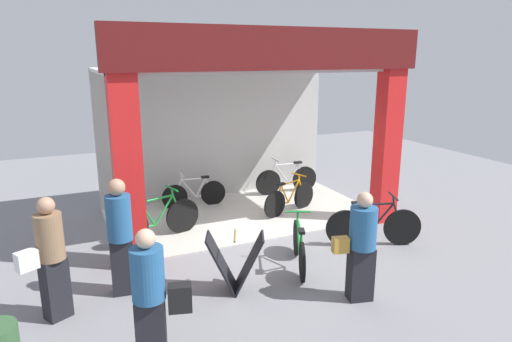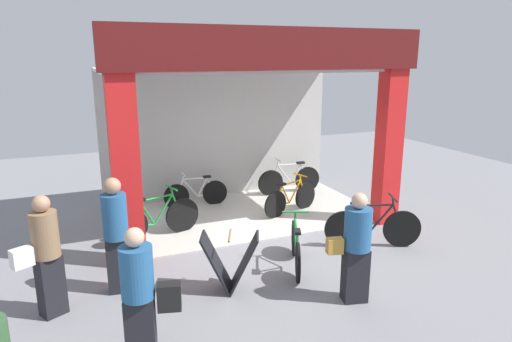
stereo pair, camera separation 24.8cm
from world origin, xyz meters
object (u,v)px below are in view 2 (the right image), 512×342
bicycle_parked_0 (296,248)px  bicycle_parked_1 (373,227)px  bicycle_inside_3 (289,180)px  pedestrian_0 (46,255)px  bicycle_inside_2 (196,193)px  pedestrian_1 (141,297)px  bicycle_inside_0 (291,199)px  sandwich_board_sign (230,263)px  bicycle_inside_1 (157,219)px  pedestrian_3 (356,246)px  pedestrian_2 (116,233)px

bicycle_parked_0 → bicycle_parked_1: bicycle_parked_1 is taller
bicycle_inside_3 → pedestrian_0: 6.55m
bicycle_inside_2 → pedestrian_1: size_ratio=0.89×
bicycle_inside_2 → bicycle_parked_1: bearing=-55.4°
bicycle_inside_0 → bicycle_inside_2: 2.17m
bicycle_inside_2 → sandwich_board_sign: sandwich_board_sign is taller
bicycle_parked_1 → pedestrian_0: bearing=-177.8°
bicycle_inside_2 → bicycle_inside_1: bearing=-127.5°
bicycle_inside_1 → bicycle_parked_0: bicycle_inside_1 is taller
bicycle_inside_2 → pedestrian_3: bearing=-78.6°
bicycle_inside_1 → bicycle_parked_1: size_ratio=1.05×
bicycle_inside_1 → sandwich_board_sign: 2.45m
pedestrian_2 → sandwich_board_sign: bearing=-21.8°
bicycle_parked_0 → pedestrian_0: bearing=179.9°
bicycle_inside_2 → bicycle_parked_0: (0.69, -3.61, 0.02)m
pedestrian_0 → bicycle_inside_1: bearing=49.3°
bicycle_inside_2 → bicycle_inside_3: bearing=2.3°
bicycle_parked_1 → pedestrian_2: 4.42m
bicycle_parked_1 → pedestrian_0: (-5.30, -0.20, 0.48)m
bicycle_inside_0 → pedestrian_2: (-3.83, -2.06, 0.57)m
bicycle_inside_2 → bicycle_inside_3: (2.42, 0.10, 0.04)m
pedestrian_2 → pedestrian_3: 3.39m
bicycle_parked_1 → pedestrian_3: size_ratio=1.03×
pedestrian_0 → pedestrian_1: (0.98, -1.51, -0.02)m
bicycle_parked_1 → pedestrian_3: bearing=-133.6°
bicycle_inside_1 → bicycle_inside_3: bearing=24.3°
bicycle_parked_0 → pedestrian_0: 3.68m
bicycle_inside_0 → pedestrian_3: 3.72m
bicycle_parked_1 → pedestrian_3: pedestrian_3 is taller
bicycle_parked_0 → bicycle_inside_1: bearing=131.8°
sandwich_board_sign → pedestrian_1: 1.93m
bicycle_inside_0 → bicycle_inside_1: (-2.96, -0.29, 0.05)m
pedestrian_1 → bicycle_inside_2: bearing=68.9°
bicycle_inside_3 → pedestrian_0: pedestrian_0 is taller
pedestrian_2 → pedestrian_3: (3.02, -1.54, -0.07)m
pedestrian_1 → bicycle_inside_0: bearing=45.9°
bicycle_inside_0 → bicycle_inside_1: bicycle_inside_1 is taller
sandwich_board_sign → pedestrian_0: 2.48m
bicycle_parked_1 → pedestrian_0: size_ratio=0.98×
pedestrian_1 → sandwich_board_sign: bearing=40.3°
bicycle_parked_0 → sandwich_board_sign: bearing=-166.9°
bicycle_inside_0 → bicycle_inside_1: size_ratio=0.85×
bicycle_parked_0 → pedestrian_3: (0.29, -1.22, 0.48)m
bicycle_inside_0 → bicycle_parked_1: 2.24m
pedestrian_3 → bicycle_inside_0: bearing=77.3°
bicycle_parked_0 → pedestrian_1: bearing=-150.5°
bicycle_inside_0 → pedestrian_3: pedestrian_3 is taller
bicycle_inside_2 → pedestrian_3: size_ratio=0.92×
sandwich_board_sign → pedestrian_3: (1.51, -0.94, 0.39)m
bicycle_parked_1 → pedestrian_1: pedestrian_1 is taller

